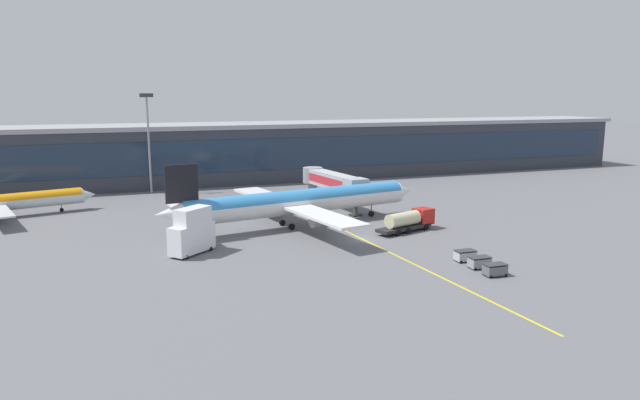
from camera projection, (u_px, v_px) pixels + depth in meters
name	position (u px, v px, depth m)	size (l,w,h in m)	color
ground_plane	(361.00, 240.00, 85.42)	(700.00, 700.00, 0.00)	slate
apron_lead_in_line	(357.00, 237.00, 87.38)	(0.30, 80.00, 0.01)	yellow
terminal_building	(326.00, 149.00, 151.05)	(174.29, 19.18, 14.19)	#2D333D
main_airliner	(298.00, 202.00, 93.46)	(46.55, 37.43, 11.35)	white
jet_bridge	(331.00, 181.00, 109.09)	(5.96, 20.44, 6.77)	#B2B7BC
fuel_tanker	(409.00, 220.00, 90.56)	(11.05, 5.62, 3.25)	#232326
catering_lift	(192.00, 232.00, 77.51)	(6.82, 6.28, 6.30)	white
baggage_cart_0	(495.00, 270.00, 68.37)	(2.71, 1.71, 1.48)	#595B60
baggage_cart_1	(479.00, 262.00, 71.36)	(2.71, 1.71, 1.48)	gray
baggage_cart_2	(465.00, 255.00, 74.34)	(2.71, 1.71, 1.48)	#B2B7BC
apron_light_mast_0	(148.00, 135.00, 123.23)	(2.80, 0.50, 21.42)	gray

